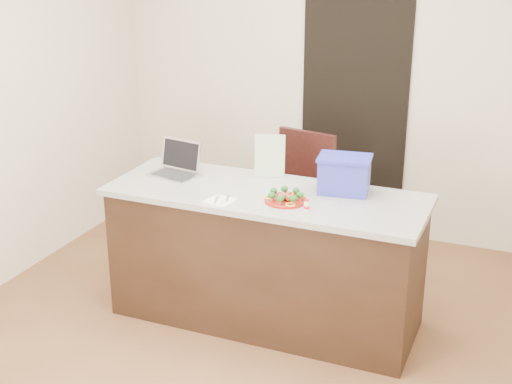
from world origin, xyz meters
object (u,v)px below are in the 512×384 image
at_px(napkin, 220,201).
at_px(blue_box, 344,174).
at_px(plate, 286,200).
at_px(island, 266,257).
at_px(chair, 301,194).
at_px(laptop, 177,165).
at_px(yogurt_bottle, 307,206).

height_order(napkin, blue_box, blue_box).
bearing_deg(plate, napkin, -158.34).
distance_m(island, chair, 0.85).
bearing_deg(chair, laptop, -119.74).
bearing_deg(chair, napkin, -86.04).
distance_m(laptop, blue_box, 1.16).
bearing_deg(laptop, chair, 58.41).
relative_size(island, yogurt_bottle, 29.19).
bearing_deg(island, blue_box, 22.46).
relative_size(laptop, blue_box, 0.98).
xyz_separation_m(plate, laptop, (-0.87, 0.22, 0.05)).
bearing_deg(blue_box, plate, -141.40).
relative_size(island, blue_box, 5.67).
height_order(yogurt_bottle, blue_box, blue_box).
bearing_deg(yogurt_bottle, blue_box, 73.57).
distance_m(blue_box, chair, 0.93).
bearing_deg(plate, blue_box, 46.84).
distance_m(laptop, chair, 1.05).
relative_size(island, plate, 7.88).
xyz_separation_m(laptop, blue_box, (1.16, 0.09, 0.06)).
distance_m(plate, laptop, 0.90).
height_order(island, chair, chair).
bearing_deg(napkin, chair, 82.11).
height_order(laptop, blue_box, blue_box).
xyz_separation_m(plate, chair, (-0.22, 0.95, -0.32)).
bearing_deg(blue_box, yogurt_bottle, -114.67).
relative_size(plate, yogurt_bottle, 3.70).
bearing_deg(island, laptop, 171.54).
bearing_deg(laptop, island, 1.54).
height_order(plate, chair, chair).
relative_size(island, chair, 1.92).
bearing_deg(yogurt_bottle, plate, 151.57).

